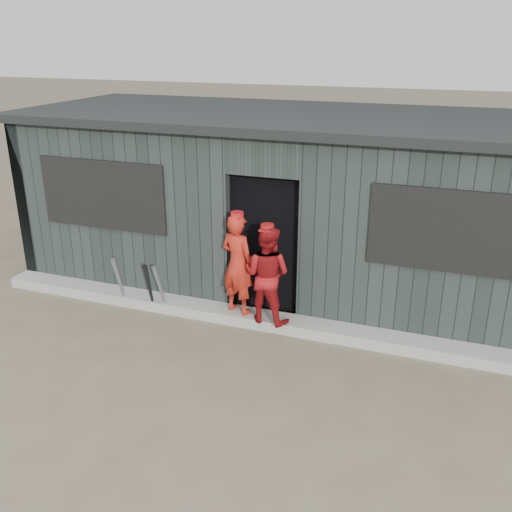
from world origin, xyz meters
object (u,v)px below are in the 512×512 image
at_px(bat_left, 120,282).
at_px(bat_right, 150,288).
at_px(dugout, 294,201).
at_px(player_red_left, 238,264).
at_px(player_red_right, 267,274).
at_px(bat_mid, 161,289).
at_px(player_grey_back, 295,271).

bearing_deg(bat_left, bat_right, 1.34).
distance_m(bat_left, dugout, 2.89).
xyz_separation_m(bat_left, player_red_left, (1.73, 0.20, 0.45)).
bearing_deg(player_red_right, bat_left, 9.29).
bearing_deg(bat_right, dugout, 50.84).
xyz_separation_m(bat_mid, player_red_left, (1.09, 0.17, 0.47)).
relative_size(bat_left, bat_right, 1.07).
relative_size(bat_mid, dugout, 0.09).
relative_size(bat_mid, player_red_left, 0.55).
bearing_deg(dugout, player_red_left, -98.98).
bearing_deg(dugout, bat_mid, -126.23).
distance_m(bat_left, player_red_right, 2.22).
xyz_separation_m(bat_left, bat_right, (0.47, 0.01, -0.02)).
bearing_deg(player_red_left, bat_mid, 26.44).
bearing_deg(bat_left, player_red_right, 2.25).
bearing_deg(bat_right, player_red_left, 8.51).
relative_size(player_red_right, dugout, 0.16).
relative_size(bat_left, player_red_left, 0.58).
relative_size(bat_mid, player_red_right, 0.58).
height_order(bat_right, player_grey_back, player_grey_back).
height_order(bat_right, dugout, dugout).
bearing_deg(bat_left, bat_mid, 2.54).
height_order(bat_mid, dugout, dugout).
bearing_deg(dugout, player_red_right, -84.15).
bearing_deg(player_red_right, player_red_left, -7.12).
distance_m(bat_mid, bat_right, 0.17).
distance_m(bat_mid, player_red_left, 1.20).
relative_size(bat_left, player_red_right, 0.62).
relative_size(bat_mid, bat_right, 1.00).
bearing_deg(bat_mid, player_red_right, 2.13).
bearing_deg(player_grey_back, player_red_right, 78.89).
relative_size(bat_right, player_red_right, 0.58).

